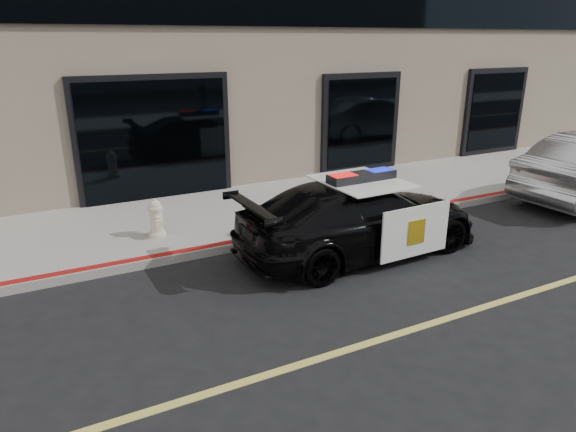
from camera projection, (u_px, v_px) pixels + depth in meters
name	position (u px, v px, depth m)	size (l,w,h in m)	color
ground	(377.00, 341.00, 6.43)	(120.00, 120.00, 0.00)	black
sidewalk_n	(227.00, 214.00, 10.82)	(60.00, 3.50, 0.15)	gray
police_car	(360.00, 217.00, 8.87)	(2.19, 4.58, 1.46)	black
fire_hydrant	(156.00, 219.00, 9.32)	(0.32, 0.45, 0.71)	beige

